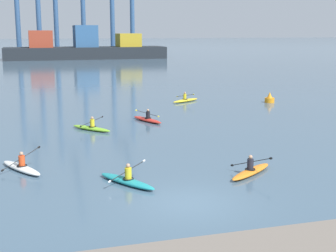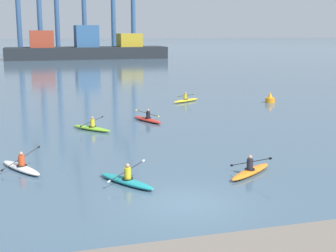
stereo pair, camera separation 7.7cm
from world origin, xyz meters
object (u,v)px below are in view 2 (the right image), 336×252
(container_barge, at_px, (86,48))
(kayak_red, at_px, (147,119))
(kayak_teal, at_px, (126,180))
(kayak_lime, at_px, (92,128))
(channel_buoy, at_px, (270,99))
(kayak_orange, at_px, (251,171))
(kayak_yellow, at_px, (186,100))
(kayak_white, at_px, (21,167))

(container_barge, relative_size, kayak_red, 11.11)
(kayak_red, bearing_deg, kayak_teal, -107.44)
(container_barge, height_order, kayak_lime, container_barge)
(channel_buoy, relative_size, kayak_teal, 0.31)
(kayak_red, distance_m, kayak_orange, 14.47)
(channel_buoy, xyz_separation_m, kayak_yellow, (-7.41, 2.67, -0.19))
(kayak_white, relative_size, kayak_lime, 1.07)
(kayak_yellow, bearing_deg, kayak_red, -124.01)
(kayak_white, distance_m, kayak_teal, 5.66)
(kayak_white, bearing_deg, container_barge, 81.30)
(container_barge, distance_m, kayak_white, 94.62)
(channel_buoy, bearing_deg, kayak_teal, -131.25)
(channel_buoy, xyz_separation_m, kayak_teal, (-17.77, -20.27, -0.19))
(kayak_orange, bearing_deg, channel_buoy, 59.85)
(kayak_yellow, bearing_deg, kayak_teal, -114.31)
(kayak_white, height_order, kayak_lime, kayak_white)
(kayak_yellow, xyz_separation_m, kayak_lime, (-10.31, -10.80, 0.00))
(channel_buoy, bearing_deg, kayak_white, -142.96)
(kayak_white, relative_size, kayak_teal, 1.01)
(kayak_orange, bearing_deg, kayak_yellow, 79.05)
(container_barge, bearing_deg, kayak_yellow, -89.60)
(kayak_yellow, height_order, kayak_orange, kayak_orange)
(kayak_yellow, relative_size, kayak_red, 0.96)
(container_barge, relative_size, kayak_orange, 12.13)
(channel_buoy, distance_m, kayak_yellow, 7.88)
(kayak_yellow, distance_m, kayak_orange, 23.57)
(kayak_lime, xyz_separation_m, kayak_teal, (-0.06, -12.14, 0.00))
(channel_buoy, xyz_separation_m, kayak_red, (-13.31, -6.07, -0.19))
(channel_buoy, relative_size, kayak_yellow, 0.31)
(kayak_red, height_order, kayak_lime, kayak_red)
(kayak_yellow, xyz_separation_m, kayak_white, (-14.83, -19.46, 0.00))
(kayak_yellow, distance_m, kayak_lime, 14.93)
(kayak_yellow, bearing_deg, kayak_white, -127.31)
(channel_buoy, relative_size, kayak_orange, 0.32)
(kayak_orange, height_order, kayak_teal, kayak_orange)
(kayak_white, height_order, kayak_red, kayak_white)
(kayak_yellow, xyz_separation_m, kayak_teal, (-10.36, -22.94, 0.00))
(kayak_yellow, height_order, kayak_lime, same)
(channel_buoy, bearing_deg, kayak_yellow, 160.15)
(kayak_red, relative_size, kayak_teal, 1.05)
(kayak_orange, distance_m, kayak_lime, 13.65)
(kayak_white, bearing_deg, kayak_orange, -19.60)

